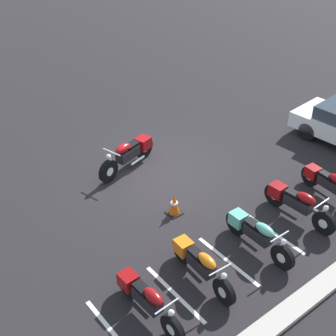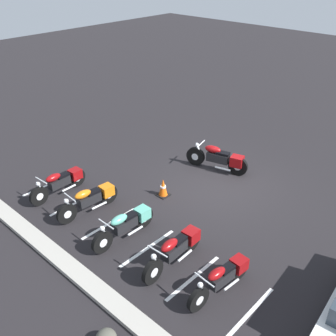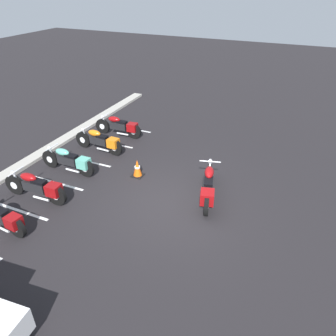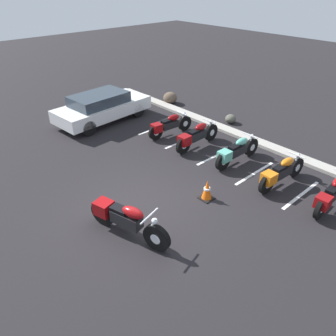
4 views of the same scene
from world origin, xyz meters
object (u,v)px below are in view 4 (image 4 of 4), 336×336
parked_bike_2 (236,151)px  landscape_rock_0 (231,119)px  landscape_rock_1 (170,98)px  motorcycle_maroon_featured (124,218)px  parked_bike_1 (196,136)px  car_white (102,107)px  parked_bike_4 (332,194)px  traffic_cone (207,190)px  parked_bike_3 (281,173)px  parked_bike_0 (168,125)px

parked_bike_2 → landscape_rock_0: bearing=41.8°
parked_bike_2 → landscape_rock_1: (-6.11, 2.48, -0.18)m
motorcycle_maroon_featured → parked_bike_1: (-2.17, 4.88, -0.03)m
car_white → motorcycle_maroon_featured: bearing=-123.2°
parked_bike_4 → landscape_rock_0: 6.44m
parked_bike_2 → traffic_cone: parked_bike_2 is taller
parked_bike_4 → traffic_cone: 3.51m
landscape_rock_1 → motorcycle_maroon_featured: bearing=-49.2°
parked_bike_1 → traffic_cone: parked_bike_1 is taller
parked_bike_3 → landscape_rock_0: parked_bike_3 is taller
landscape_rock_0 → motorcycle_maroon_featured: bearing=-70.4°
parked_bike_0 → landscape_rock_1: (-2.81, 2.68, -0.16)m
parked_bike_0 → parked_bike_3: parked_bike_3 is taller
motorcycle_maroon_featured → landscape_rock_1: bearing=115.8°
parked_bike_0 → parked_bike_1: parked_bike_1 is taller
parked_bike_0 → parked_bike_4: bearing=-83.4°
landscape_rock_1 → traffic_cone: 8.38m
parked_bike_4 → parked_bike_2: bearing=87.1°
parked_bike_0 → parked_bike_2: parked_bike_2 is taller
parked_bike_0 → parked_bike_2: (3.29, 0.20, 0.02)m
parked_bike_3 → landscape_rock_1: bearing=75.3°
parked_bike_2 → landscape_rock_0: size_ratio=4.35×
parked_bike_4 → landscape_rock_0: (-5.80, 2.79, -0.27)m
parked_bike_0 → parked_bike_4: 6.70m
parked_bike_1 → landscape_rock_0: parked_bike_1 is taller
car_white → landscape_rock_1: size_ratio=6.12×
parked_bike_3 → traffic_cone: bearing=158.0°
car_white → landscape_rock_0: 5.80m
parked_bike_1 → traffic_cone: size_ratio=3.61×
parked_bike_4 → parked_bike_3: bearing=89.8°
parked_bike_0 → parked_bike_1: 1.51m
motorcycle_maroon_featured → parked_bike_1: size_ratio=1.05×
motorcycle_maroon_featured → parked_bike_0: bearing=112.2°
parked_bike_2 → landscape_rock_0: 3.66m
parked_bike_4 → traffic_cone: size_ratio=3.46×
parked_bike_4 → landscape_rock_0: size_ratio=4.28×
parked_bike_4 → landscape_rock_1: size_ratio=3.06×
parked_bike_2 → car_white: bearing=102.9°
parked_bike_1 → parked_bike_4: bearing=-91.0°
parked_bike_2 → car_white: size_ratio=0.51×
parked_bike_0 → car_white: car_white is taller
parked_bike_3 → car_white: (-8.25, -1.28, 0.21)m
parked_bike_0 → car_white: (-3.15, -1.17, 0.23)m
motorcycle_maroon_featured → traffic_cone: bearing=67.3°
landscape_rock_0 → landscape_rock_1: 3.72m
motorcycle_maroon_featured → traffic_cone: 2.75m
parked_bike_0 → parked_bike_4: (6.70, 0.17, 0.01)m
parked_bike_0 → parked_bike_3: 5.10m
motorcycle_maroon_featured → parked_bike_4: (3.02, 5.01, -0.05)m
landscape_rock_1 → traffic_cone: traffic_cone is taller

